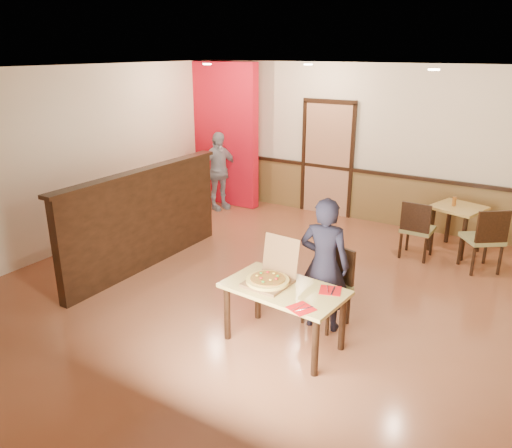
{
  "coord_description": "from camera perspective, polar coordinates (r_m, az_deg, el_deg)",
  "views": [
    {
      "loc": [
        2.9,
        -5.1,
        3.03
      ],
      "look_at": [
        -0.25,
        0.0,
        0.91
      ],
      "focal_mm": 35.0,
      "sensor_mm": 36.0,
      "label": 1
    }
  ],
  "objects": [
    {
      "name": "ceiling",
      "position": [
        5.87,
        2.14,
        17.21
      ],
      "size": [
        7.0,
        7.0,
        0.0
      ],
      "primitive_type": "plane",
      "rotation": [
        3.14,
        0.0,
        0.0
      ],
      "color": "black",
      "rests_on": "wall_back"
    },
    {
      "name": "back_door",
      "position": [
        9.53,
        8.17,
        7.29
      ],
      "size": [
        0.9,
        0.06,
        2.1
      ],
      "primitive_type": "cube",
      "color": "tan",
      "rests_on": "wall_back"
    },
    {
      "name": "diner",
      "position": [
        5.57,
        7.8,
        -4.63
      ],
      "size": [
        0.61,
        0.45,
        1.54
      ],
      "primitive_type": "imported",
      "rotation": [
        0.0,
        0.0,
        3.3
      ],
      "color": "black",
      "rests_on": "floor"
    },
    {
      "name": "spot_b",
      "position": [
        8.46,
        5.98,
        17.68
      ],
      "size": [
        0.14,
        0.14,
        0.02
      ],
      "primitive_type": "cylinder",
      "color": "beige",
      "rests_on": "ceiling"
    },
    {
      "name": "passerby",
      "position": [
        9.79,
        -4.35,
        6.04
      ],
      "size": [
        0.69,
        0.97,
        1.53
      ],
      "primitive_type": "imported",
      "rotation": [
        0.0,
        0.0,
        1.17
      ],
      "color": "#94939B",
      "rests_on": "floor"
    },
    {
      "name": "napkin_far",
      "position": [
        5.22,
        8.49,
        -7.51
      ],
      "size": [
        0.28,
        0.28,
        0.01
      ],
      "rotation": [
        0.0,
        0.0,
        0.32
      ],
      "color": "red",
      "rests_on": "main_table"
    },
    {
      "name": "pizza_box",
      "position": [
        5.31,
        1.62,
        -6.17
      ],
      "size": [
        0.46,
        0.53,
        0.46
      ],
      "rotation": [
        0.0,
        0.0,
        -0.06
      ],
      "color": "brown",
      "rests_on": "main_table"
    },
    {
      "name": "chair_rail_back",
      "position": [
        9.27,
        12.64,
        5.85
      ],
      "size": [
        7.0,
        0.06,
        0.06
      ],
      "primitive_type": "cube",
      "color": "black",
      "rests_on": "wall_back"
    },
    {
      "name": "floor",
      "position": [
        6.6,
        1.84,
        -7.85
      ],
      "size": [
        7.0,
        7.0,
        0.0
      ],
      "primitive_type": "plane",
      "color": "#A15E3E",
      "rests_on": "ground"
    },
    {
      "name": "condiment",
      "position": [
        8.25,
        21.71,
        2.43
      ],
      "size": [
        0.06,
        0.06,
        0.14
      ],
      "primitive_type": "cylinder",
      "color": "#92521A",
      "rests_on": "side_table"
    },
    {
      "name": "wall_left",
      "position": [
        8.34,
        -19.55,
        7.09
      ],
      "size": [
        0.0,
        7.0,
        7.0
      ],
      "primitive_type": "plane",
      "rotation": [
        1.57,
        0.0,
        1.57
      ],
      "color": "#FFEEC7",
      "rests_on": "floor"
    },
    {
      "name": "wainscot_back",
      "position": [
        9.41,
        12.48,
        3.09
      ],
      "size": [
        7.0,
        0.04,
        0.9
      ],
      "primitive_type": "cube",
      "color": "brown",
      "rests_on": "floor"
    },
    {
      "name": "spot_a",
      "position": [
        8.64,
        -5.61,
        17.73
      ],
      "size": [
        0.14,
        0.14,
        0.02
      ],
      "primitive_type": "cylinder",
      "color": "beige",
      "rests_on": "ceiling"
    },
    {
      "name": "pizza",
      "position": [
        5.28,
        1.34,
        -6.47
      ],
      "size": [
        0.56,
        0.56,
        0.03
      ],
      "primitive_type": "cylinder",
      "rotation": [
        0.0,
        0.0,
        0.27
      ],
      "color": "#EAC455",
      "rests_on": "pizza_box"
    },
    {
      "name": "side_table",
      "position": [
        8.32,
        22.02,
        0.73
      ],
      "size": [
        0.86,
        0.86,
        0.73
      ],
      "rotation": [
        0.0,
        0.0,
        -0.3
      ],
      "color": "#D6B25A",
      "rests_on": "floor"
    },
    {
      "name": "napkin_near",
      "position": [
        4.85,
        5.2,
        -9.59
      ],
      "size": [
        0.29,
        0.29,
        0.01
      ],
      "rotation": [
        0.0,
        0.0,
        -0.42
      ],
      "color": "red",
      "rests_on": "main_table"
    },
    {
      "name": "side_chair_right",
      "position": [
        7.7,
        24.72,
        -1.39
      ],
      "size": [
        0.66,
        0.66,
        0.96
      ],
      "rotation": [
        0.0,
        0.0,
        3.78
      ],
      "color": "olive",
      "rests_on": "floor"
    },
    {
      "name": "wall_back",
      "position": [
        9.22,
        12.97,
        8.81
      ],
      "size": [
        7.0,
        0.0,
        7.0
      ],
      "primitive_type": "plane",
      "rotation": [
        1.57,
        0.0,
        0.0
      ],
      "color": "#FFEEC7",
      "rests_on": "floor"
    },
    {
      "name": "diner_chair",
      "position": [
        5.8,
        8.49,
        -6.68
      ],
      "size": [
        0.55,
        0.55,
        0.9
      ],
      "rotation": [
        0.0,
        0.0,
        -0.27
      ],
      "color": "olive",
      "rests_on": "floor"
    },
    {
      "name": "spot_c",
      "position": [
        6.78,
        19.67,
        16.29
      ],
      "size": [
        0.14,
        0.14,
        0.02
      ],
      "primitive_type": "cylinder",
      "color": "beige",
      "rests_on": "ceiling"
    },
    {
      "name": "side_chair_left",
      "position": [
        7.84,
        17.9,
        -0.38
      ],
      "size": [
        0.45,
        0.45,
        0.9
      ],
      "rotation": [
        0.0,
        0.0,
        3.13
      ],
      "color": "olive",
      "rests_on": "floor"
    },
    {
      "name": "main_table",
      "position": [
        5.29,
        3.24,
        -8.27
      ],
      "size": [
        1.32,
        0.83,
        0.68
      ],
      "rotation": [
        0.0,
        0.0,
        -0.09
      ],
      "color": "#D6B25A",
      "rests_on": "floor"
    },
    {
      "name": "red_accent_panel",
      "position": [
        10.1,
        -3.96,
        10.14
      ],
      "size": [
        1.6,
        0.2,
        2.78
      ],
      "primitive_type": "cube",
      "color": "red",
      "rests_on": "floor"
    },
    {
      "name": "booth_partition",
      "position": [
        7.3,
        -12.65,
        0.67
      ],
      "size": [
        0.2,
        3.1,
        1.44
      ],
      "color": "black",
      "rests_on": "floor"
    }
  ]
}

